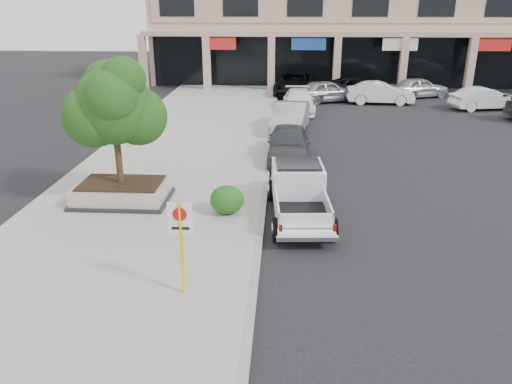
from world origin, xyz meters
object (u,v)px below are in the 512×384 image
Objects in this scene: lot_car_b at (380,93)px; lot_car_f at (484,99)px; planter at (122,192)px; planter_tree at (119,106)px; curb_car_d at (295,84)px; lot_car_d at (360,88)px; pickup_truck at (300,194)px; curb_car_b at (290,118)px; lot_car_e at (419,87)px; curb_car_a at (289,144)px; curb_car_c at (299,101)px; no_parking_sign at (181,236)px; lot_car_a at (327,91)px.

lot_car_b reaches higher than lot_car_f.
lot_car_f is at bearing 43.46° from planter.
curb_car_d is at bearing 74.62° from planter_tree.
lot_car_d is at bearing 62.96° from planter_tree.
pickup_truck reaches higher than lot_car_f.
lot_car_d is 8.41m from lot_car_f.
planter is at bearing -131.03° from planter_tree.
planter_tree is 25.27m from lot_car_f.
curb_car_d reaches higher than lot_car_f.
lot_car_d is (10.76, 21.07, -2.68)m from planter_tree.
curb_car_b is 14.49m from lot_car_e.
curb_car_d reaches higher than curb_car_a.
curb_car_d reaches higher than curb_car_c.
pickup_truck is (5.91, -0.87, -2.62)m from planter_tree.
planter is 0.75× the size of lot_car_e.
no_parking_sign is 0.49× the size of curb_car_b.
lot_car_d is (4.84, 21.93, -0.06)m from pickup_truck.
planter is 22.51m from lot_car_b.
curb_car_a is 0.86× the size of lot_car_d.
curb_car_a is at bearing 128.03° from lot_car_e.
curb_car_a is at bearing 89.20° from pickup_truck.
no_parking_sign is at bearing 134.79° from lot_car_e.
planter_tree is at bearing -135.76° from curb_car_a.
lot_car_d is at bearing 72.41° from curb_car_a.
curb_car_b is at bearing 166.30° from lot_car_d.
lot_car_e is (15.26, 21.65, 0.26)m from planter.
planter_tree is 0.93× the size of lot_car_f.
no_parking_sign is 27.94m from lot_car_d.
curb_car_b is 14.28m from lot_car_f.
pickup_truck is at bearing 165.57° from lot_car_b.
lot_car_e is (6.86, 2.18, -0.03)m from lot_car_a.
planter_tree is 6.52m from pickup_truck.
lot_car_a is at bearing 86.21° from lot_car_e.
lot_car_b reaches higher than lot_car_d.
curb_car_b is 1.10× the size of lot_car_e.
curb_car_a is 16.58m from lot_car_d.
pickup_truck is 1.12× the size of lot_car_b.
curb_car_a is 0.96× the size of curb_car_b.
pickup_truck is at bearing -86.32° from curb_car_a.
curb_car_b is 5.31m from curb_car_c.
pickup_truck is at bearing -82.58° from curb_car_d.
curb_car_c is (0.32, 16.65, -0.11)m from pickup_truck.
curb_car_d is at bearing 88.84° from curb_car_a.
lot_car_b is (3.60, -0.42, -0.02)m from lot_car_a.
curb_car_b is 11.72m from lot_car_d.
planter_tree is at bearing -110.44° from curb_car_b.
curb_car_d is 1.34× the size of lot_car_f.
no_parking_sign is 21.82m from curb_car_c.
lot_car_a is at bearing -44.82° from curb_car_d.
lot_car_f is (9.99, -2.04, -0.05)m from lot_car_a.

